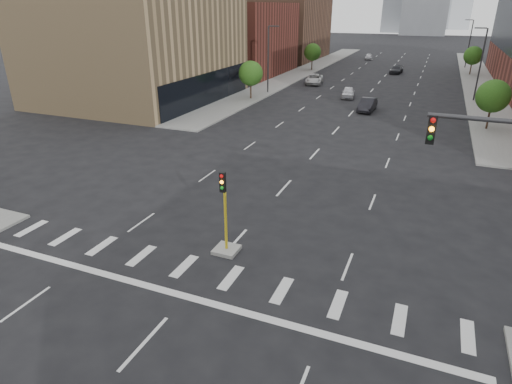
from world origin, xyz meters
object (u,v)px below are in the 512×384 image
Objects in this scene: car_far_left at (314,79)px; car_distant at (369,57)px; car_deep_right at (396,70)px; median_traffic_signal at (226,235)px; car_near_left at (348,92)px; car_mid_right at (367,105)px.

car_far_left is 37.40m from car_distant.
median_traffic_signal is at bearing -85.63° from car_deep_right.
car_near_left is 1.08× the size of car_distant.
car_mid_right is (1.50, 34.99, -0.22)m from median_traffic_signal.
median_traffic_signal is at bearing -89.20° from car_far_left.
car_far_left reaches higher than car_near_left.
car_near_left is at bearing -92.51° from car_deep_right.
car_distant is at bearing 117.48° from car_deep_right.
car_distant is (2.77, 37.30, -0.09)m from car_far_left.
car_far_left is 1.39× the size of car_distant.
car_near_left is 0.92× the size of car_mid_right.
car_far_left reaches higher than car_distant.
median_traffic_signal reaches higher than car_near_left.
car_far_left is (-9.47, 51.27, -0.22)m from median_traffic_signal.
car_mid_right is at bearing -87.88° from car_distant.
car_distant is (-8.20, 20.44, -0.01)m from car_deep_right.
car_far_left is at bearing 100.46° from median_traffic_signal.
car_near_left reaches higher than car_distant.
car_mid_right is at bearing 87.55° from median_traffic_signal.
car_mid_right is 1.17× the size of car_distant.
median_traffic_signal is 1.05× the size of car_near_left.
car_mid_right is 0.98× the size of car_deep_right.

